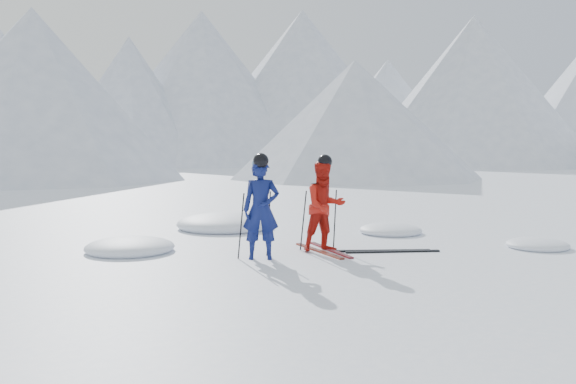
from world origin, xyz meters
name	(u,v)px	position (x,y,z in m)	size (l,w,h in m)	color
ground	(378,253)	(0.00, 0.00, 0.00)	(160.00, 160.00, 0.00)	white
mountain_range	(169,77)	(5.71, 35.31, 6.72)	(106.15, 62.94, 15.53)	#B2BCD1
skier_blue	(261,210)	(-2.07, 0.41, 0.83)	(0.61, 0.40, 1.66)	#0E1754
skier_red	(325,206)	(-0.76, 0.58, 0.81)	(0.79, 0.62, 1.63)	#B7180E
pole_blue_left	(241,226)	(-2.37, 0.56, 0.55)	(0.02, 0.02, 1.11)	black
pole_blue_right	(269,223)	(-1.82, 0.66, 0.55)	(0.02, 0.02, 1.11)	black
pole_red_left	(303,221)	(-1.06, 0.83, 0.54)	(0.02, 0.02, 1.08)	black
pole_red_right	(335,219)	(-0.46, 0.73, 0.54)	(0.02, 0.02, 1.08)	black
ski_worn_left	(319,251)	(-0.88, 0.58, 0.01)	(0.09, 1.70, 0.03)	black
ski_worn_right	(330,250)	(-0.64, 0.58, 0.01)	(0.09, 1.70, 0.03)	black
ski_loose_a	(383,251)	(0.17, 0.10, 0.01)	(0.09, 1.70, 0.03)	black
ski_loose_b	(393,252)	(0.27, -0.05, 0.01)	(0.09, 1.70, 0.03)	black
snow_lumps	(251,235)	(-1.19, 2.98, 0.00)	(8.24, 6.62, 0.48)	white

